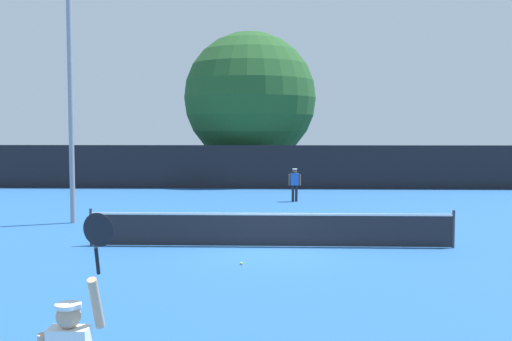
{
  "coord_description": "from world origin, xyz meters",
  "views": [
    {
      "loc": [
        0.16,
        -16.71,
        3.31
      ],
      "look_at": [
        -0.54,
        3.89,
        1.91
      ],
      "focal_mm": 41.66,
      "sensor_mm": 36.0,
      "label": 1
    }
  ],
  "objects_px": {
    "player_receiving": "(295,182)",
    "large_tree": "(250,98)",
    "light_pole": "(70,74)",
    "parked_car_far": "(295,169)",
    "tennis_ball": "(241,263)",
    "parked_car_near": "(154,169)",
    "parked_car_mid": "(227,167)"
  },
  "relations": [
    {
      "from": "light_pole",
      "to": "parked_car_far",
      "type": "relative_size",
      "value": 2.2
    },
    {
      "from": "light_pole",
      "to": "parked_car_near",
      "type": "relative_size",
      "value": 2.17
    },
    {
      "from": "tennis_ball",
      "to": "parked_car_near",
      "type": "distance_m",
      "value": 25.45
    },
    {
      "from": "light_pole",
      "to": "large_tree",
      "type": "bearing_deg",
      "value": 71.77
    },
    {
      "from": "tennis_ball",
      "to": "large_tree",
      "type": "xyz_separation_m",
      "value": [
        -0.82,
        23.4,
        5.31
      ]
    },
    {
      "from": "large_tree",
      "to": "parked_car_mid",
      "type": "bearing_deg",
      "value": 118.34
    },
    {
      "from": "parked_car_far",
      "to": "parked_car_mid",
      "type": "bearing_deg",
      "value": 153.56
    },
    {
      "from": "light_pole",
      "to": "parked_car_mid",
      "type": "xyz_separation_m",
      "value": [
        3.85,
        20.22,
        -4.5
      ]
    },
    {
      "from": "tennis_ball",
      "to": "parked_car_near",
      "type": "xyz_separation_m",
      "value": [
        -7.23,
        24.39,
        0.74
      ]
    },
    {
      "from": "player_receiving",
      "to": "parked_car_far",
      "type": "height_order",
      "value": "parked_car_far"
    },
    {
      "from": "tennis_ball",
      "to": "parked_car_far",
      "type": "distance_m",
      "value": 24.66
    },
    {
      "from": "parked_car_mid",
      "to": "tennis_ball",
      "type": "bearing_deg",
      "value": -88.11
    },
    {
      "from": "large_tree",
      "to": "parked_car_near",
      "type": "height_order",
      "value": "large_tree"
    },
    {
      "from": "player_receiving",
      "to": "large_tree",
      "type": "bearing_deg",
      "value": -76.2
    },
    {
      "from": "parked_car_near",
      "to": "parked_car_far",
      "type": "height_order",
      "value": "same"
    },
    {
      "from": "parked_car_mid",
      "to": "player_receiving",
      "type": "bearing_deg",
      "value": -76.07
    },
    {
      "from": "light_pole",
      "to": "large_tree",
      "type": "distance_m",
      "value": 17.88
    },
    {
      "from": "tennis_ball",
      "to": "parked_car_far",
      "type": "relative_size",
      "value": 0.02
    },
    {
      "from": "tennis_ball",
      "to": "parked_car_mid",
      "type": "relative_size",
      "value": 0.02
    },
    {
      "from": "player_receiving",
      "to": "large_tree",
      "type": "distance_m",
      "value": 11.49
    },
    {
      "from": "parked_car_far",
      "to": "light_pole",
      "type": "bearing_deg",
      "value": -117.68
    },
    {
      "from": "large_tree",
      "to": "parked_car_far",
      "type": "distance_m",
      "value": 5.55
    },
    {
      "from": "player_receiving",
      "to": "parked_car_near",
      "type": "distance_m",
      "value": 14.42
    },
    {
      "from": "tennis_ball",
      "to": "parked_car_mid",
      "type": "distance_m",
      "value": 26.77
    },
    {
      "from": "player_receiving",
      "to": "light_pole",
      "type": "height_order",
      "value": "light_pole"
    },
    {
      "from": "light_pole",
      "to": "parked_car_near",
      "type": "distance_m",
      "value": 18.55
    },
    {
      "from": "light_pole",
      "to": "tennis_ball",
      "type": "bearing_deg",
      "value": -45.03
    },
    {
      "from": "player_receiving",
      "to": "parked_car_far",
      "type": "xyz_separation_m",
      "value": [
        0.4,
        11.47,
        -0.15
      ]
    },
    {
      "from": "parked_car_near",
      "to": "light_pole",
      "type": "bearing_deg",
      "value": -91.96
    },
    {
      "from": "large_tree",
      "to": "parked_car_far",
      "type": "xyz_separation_m",
      "value": [
        2.93,
        1.16,
        -4.57
      ]
    },
    {
      "from": "large_tree",
      "to": "parked_car_mid",
      "type": "xyz_separation_m",
      "value": [
        -1.75,
        3.24,
        -4.57
      ]
    },
    {
      "from": "player_receiving",
      "to": "parked_car_mid",
      "type": "xyz_separation_m",
      "value": [
        -4.28,
        13.54,
        -0.15
      ]
    }
  ]
}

